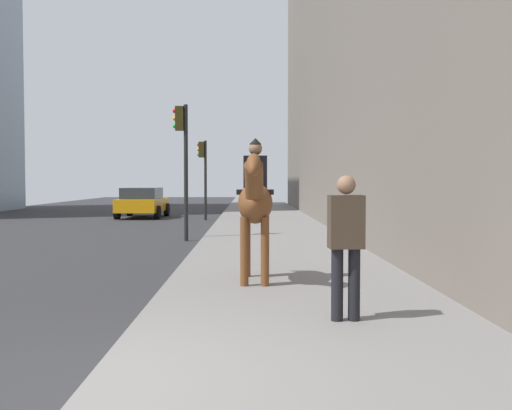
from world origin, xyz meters
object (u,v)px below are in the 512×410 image
object	(u,v)px
traffic_light_far_curb	(203,167)
traffic_light_near_curb	(183,150)
car_near_lane	(143,202)
mounted_horse_near	(255,201)
pedestrian_greeting	(346,237)

from	to	relation	value
traffic_light_far_curb	traffic_light_near_curb	bearing A→B (deg)	-179.27
car_near_lane	traffic_light_far_curb	bearing A→B (deg)	-119.12
traffic_light_near_curb	traffic_light_far_curb	bearing A→B (deg)	0.73
mounted_horse_near	pedestrian_greeting	world-z (taller)	mounted_horse_near
car_near_lane	traffic_light_near_curb	size ratio (longest dim) A/B	1.04
mounted_horse_near	pedestrian_greeting	xyz separation A→B (m)	(-2.68, -1.03, -0.34)
pedestrian_greeting	traffic_light_near_curb	xyz separation A→B (m)	(10.40, 3.05, 1.56)
car_near_lane	traffic_light_far_curb	world-z (taller)	traffic_light_far_curb
pedestrian_greeting	traffic_light_far_curb	xyz separation A→B (m)	(19.66, 3.17, 1.31)
mounted_horse_near	car_near_lane	distance (m)	19.50
traffic_light_near_curb	traffic_light_far_curb	size ratio (longest dim) A/B	1.11
traffic_light_near_curb	traffic_light_far_curb	distance (m)	9.26
traffic_light_near_curb	pedestrian_greeting	bearing A→B (deg)	-163.64
pedestrian_greeting	traffic_light_far_curb	size ratio (longest dim) A/B	0.48
traffic_light_near_curb	traffic_light_far_curb	world-z (taller)	traffic_light_near_curb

